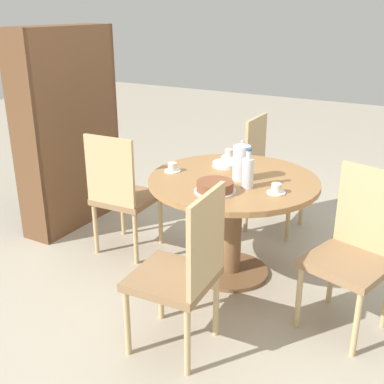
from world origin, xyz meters
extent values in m
plane|color=#B2A893|center=(0.00, 0.00, 0.00)|extent=(14.00, 14.00, 0.00)
cylinder|color=brown|center=(0.00, 0.00, 0.01)|extent=(0.53, 0.53, 0.03)
cylinder|color=brown|center=(0.00, 0.00, 0.36)|extent=(0.13, 0.13, 0.65)
cylinder|color=#9E7042|center=(0.00, 0.00, 0.70)|extent=(1.13, 1.13, 0.04)
cylinder|color=tan|center=(-0.69, 0.14, 0.20)|extent=(0.03, 0.03, 0.40)
cylinder|color=tan|center=(-1.05, 0.12, 0.20)|extent=(0.03, 0.03, 0.40)
cylinder|color=tan|center=(-0.67, -0.22, 0.20)|extent=(0.03, 0.03, 0.40)
cylinder|color=tan|center=(-1.03, -0.24, 0.20)|extent=(0.03, 0.03, 0.40)
cube|color=#93704C|center=(-0.86, -0.05, 0.42)|extent=(0.44, 0.44, 0.04)
cube|color=tan|center=(-0.85, -0.24, 0.69)|extent=(0.40, 0.05, 0.50)
cylinder|color=tan|center=(-0.36, -0.60, 0.20)|extent=(0.03, 0.03, 0.40)
cylinder|color=tan|center=(-0.46, -0.95, 0.20)|extent=(0.03, 0.03, 0.40)
cylinder|color=tan|center=(-0.01, -0.70, 0.20)|extent=(0.03, 0.03, 0.40)
cube|color=#93704C|center=(-0.24, -0.82, 0.42)|extent=(0.52, 0.52, 0.04)
cube|color=tan|center=(-0.05, -0.88, 0.69)|extent=(0.14, 0.39, 0.50)
cylinder|color=tan|center=(0.68, -0.18, 0.20)|extent=(0.03, 0.03, 0.40)
cylinder|color=tan|center=(1.04, -0.18, 0.20)|extent=(0.03, 0.03, 0.40)
cylinder|color=tan|center=(0.68, 0.18, 0.20)|extent=(0.03, 0.03, 0.40)
cylinder|color=tan|center=(1.04, 0.18, 0.20)|extent=(0.03, 0.03, 0.40)
cube|color=#93704C|center=(0.86, 0.00, 0.42)|extent=(0.42, 0.42, 0.04)
cube|color=tan|center=(0.86, 0.20, 0.69)|extent=(0.40, 0.03, 0.50)
cylinder|color=tan|center=(0.15, 0.69, 0.20)|extent=(0.03, 0.03, 0.40)
cylinder|color=tan|center=(0.13, 1.05, 0.20)|extent=(0.03, 0.03, 0.40)
cylinder|color=tan|center=(-0.21, 0.67, 0.20)|extent=(0.03, 0.03, 0.40)
cylinder|color=tan|center=(-0.23, 1.03, 0.20)|extent=(0.03, 0.03, 0.40)
cube|color=#93704C|center=(-0.04, 0.86, 0.42)|extent=(0.44, 0.44, 0.04)
cube|color=tan|center=(-0.24, 0.85, 0.69)|extent=(0.05, 0.40, 0.50)
cube|color=brown|center=(0.62, 1.59, 0.82)|extent=(0.04, 0.28, 1.64)
cube|color=brown|center=(-0.31, 1.59, 0.82)|extent=(0.04, 0.28, 1.64)
cube|color=brown|center=(0.15, 1.45, 0.82)|extent=(0.96, 0.02, 1.64)
cube|color=brown|center=(0.15, 1.59, 0.02)|extent=(0.89, 0.27, 0.04)
cube|color=brown|center=(0.15, 1.59, 0.55)|extent=(0.89, 0.27, 0.04)
cube|color=brown|center=(0.15, 1.59, 1.09)|extent=(0.89, 0.27, 0.04)
cube|color=brown|center=(0.15, 1.59, 1.62)|extent=(0.89, 0.27, 0.04)
cube|color=#28703D|center=(0.44, 1.57, 0.25)|extent=(0.32, 0.21, 0.42)
cube|color=#703384|center=(-0.14, 1.57, 0.24)|extent=(0.32, 0.21, 0.40)
cube|color=black|center=(0.40, 1.57, 0.78)|extent=(0.39, 0.21, 0.43)
cube|color=teal|center=(-0.10, 1.57, 0.74)|extent=(0.39, 0.21, 0.36)
cube|color=black|center=(0.41, 1.57, 1.29)|extent=(0.38, 0.21, 0.36)
cube|color=gold|center=(-0.10, 1.57, 1.32)|extent=(0.38, 0.21, 0.41)
cylinder|color=silver|center=(0.00, -0.05, 0.83)|extent=(0.11, 0.11, 0.23)
cone|color=silver|center=(0.00, -0.05, 0.96)|extent=(0.10, 0.10, 0.02)
sphere|color=silver|center=(0.00, -0.05, 0.97)|extent=(0.02, 0.02, 0.02)
cylinder|color=silver|center=(-0.12, -0.15, 0.81)|extent=(0.07, 0.07, 0.19)
cylinder|color=silver|center=(-0.12, -0.15, 0.93)|extent=(0.03, 0.03, 0.05)
cylinder|color=#2D5184|center=(-0.12, -0.15, 0.96)|extent=(0.04, 0.04, 0.01)
cylinder|color=silver|center=(-0.29, -0.01, 0.72)|extent=(0.26, 0.26, 0.01)
cylinder|color=brown|center=(-0.29, -0.01, 0.76)|extent=(0.23, 0.23, 0.06)
cylinder|color=white|center=(-0.08, 0.43, 0.72)|extent=(0.11, 0.11, 0.01)
cylinder|color=silver|center=(-0.08, 0.43, 0.75)|extent=(0.06, 0.06, 0.05)
cylinder|color=white|center=(-0.12, -0.34, 0.72)|extent=(0.11, 0.11, 0.01)
cylinder|color=silver|center=(-0.12, -0.34, 0.75)|extent=(0.06, 0.06, 0.05)
cylinder|color=white|center=(0.41, 0.23, 0.72)|extent=(0.11, 0.11, 0.01)
cylinder|color=silver|center=(0.41, 0.23, 0.75)|extent=(0.06, 0.06, 0.05)
cylinder|color=white|center=(0.21, 0.16, 0.72)|extent=(0.19, 0.19, 0.01)
cylinder|color=white|center=(0.21, 0.16, 0.73)|extent=(0.19, 0.19, 0.01)
cylinder|color=white|center=(0.21, 0.16, 0.74)|extent=(0.19, 0.19, 0.01)
camera|label=1|loc=(-2.74, -1.24, 1.78)|focal=45.00mm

